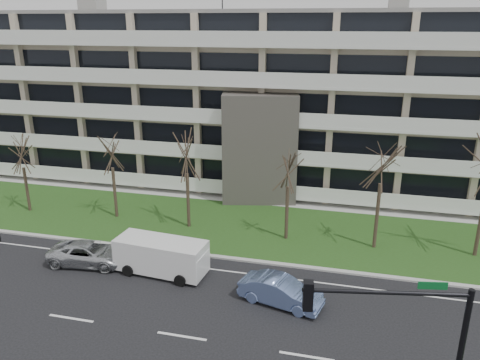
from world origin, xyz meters
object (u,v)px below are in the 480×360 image
(white_van, at_px, (162,254))
(traffic_signal, at_px, (407,341))
(silver_pickup, at_px, (89,253))
(blue_sedan, at_px, (281,291))

(white_van, relative_size, traffic_signal, 0.87)
(white_van, xyz_separation_m, traffic_signal, (12.76, -9.00, 2.93))
(white_van, bearing_deg, traffic_signal, -29.92)
(silver_pickup, height_order, traffic_signal, traffic_signal)
(silver_pickup, distance_m, blue_sedan, 12.35)
(blue_sedan, bearing_deg, traffic_signal, -130.22)
(blue_sedan, distance_m, white_van, 7.56)
(blue_sedan, xyz_separation_m, traffic_signal, (5.37, -7.48, 3.45))
(white_van, bearing_deg, silver_pickup, -174.37)
(silver_pickup, distance_m, traffic_signal, 20.09)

